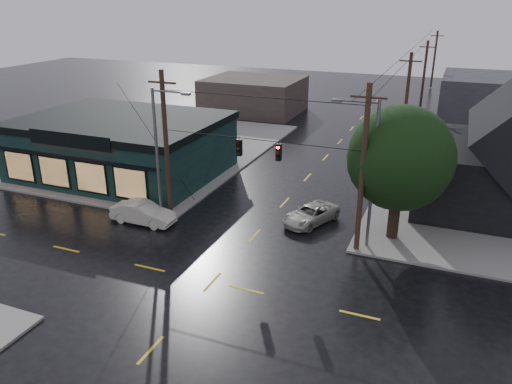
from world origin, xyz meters
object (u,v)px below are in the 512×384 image
at_px(utility_pole_nw, 171,217).
at_px(sedan_cream, 143,213).
at_px(utility_pole_ne, 356,251).
at_px(suv_silver, 311,214).
at_px(corner_tree, 400,158).

bearing_deg(utility_pole_nw, sedan_cream, -129.98).
height_order(utility_pole_nw, sedan_cream, utility_pole_nw).
relative_size(utility_pole_nw, utility_pole_ne, 1.00).
relative_size(sedan_cream, suv_silver, 1.00).
xyz_separation_m(corner_tree, suv_silver, (-5.48, 0.35, -4.75)).
distance_m(utility_pole_nw, sedan_cream, 2.09).
distance_m(corner_tree, sedan_cream, 17.15).
bearing_deg(corner_tree, utility_pole_ne, -125.69).
bearing_deg(suv_silver, sedan_cream, -135.04).
bearing_deg(suv_silver, utility_pole_ne, -14.56).
xyz_separation_m(corner_tree, sedan_cream, (-16.03, -3.97, -4.63)).
distance_m(utility_pole_ne, sedan_cream, 14.36).
distance_m(corner_tree, utility_pole_nw, 15.91).
bearing_deg(corner_tree, suv_silver, 176.32).
bearing_deg(suv_silver, corner_tree, 19.01).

